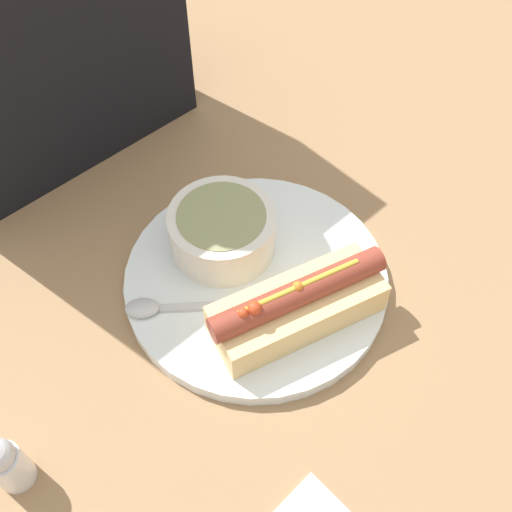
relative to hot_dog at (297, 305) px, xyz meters
The scene contains 6 objects.
ground_plane 0.08m from the hot_dog, 83.60° to the left, with size 4.00×4.00×0.00m, color #93704C.
dinner_plate 0.07m from the hot_dog, 83.60° to the left, with size 0.27×0.27×0.02m.
hot_dog is the anchor object (origin of this frame).
soup_bowl 0.12m from the hot_dog, 87.67° to the left, with size 0.11×0.11×0.05m.
spoon 0.12m from the hot_dog, 132.08° to the left, with size 0.13×0.11×0.01m.
salt_shaker 0.28m from the hot_dog, 168.34° to the left, with size 0.03×0.03×0.07m.
Camera 1 is at (-0.24, -0.26, 0.52)m, focal length 42.00 mm.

